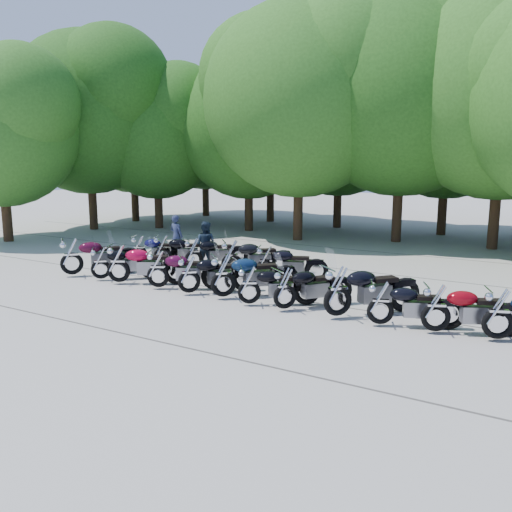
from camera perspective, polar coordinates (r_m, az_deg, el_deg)
The scene contains 31 objects.
ground at distance 14.18m, azimuth -3.14°, elevation -5.32°, with size 90.00×90.00×0.00m, color gray.
tree_0 at distance 33.54m, azimuth -12.91°, elevation 12.91°, with size 7.50×7.50×9.21m.
tree_1 at distance 29.96m, azimuth -10.46°, elevation 12.58°, with size 6.97×6.97×8.55m.
tree_2 at distance 28.41m, azimuth -0.78°, elevation 13.38°, with size 7.31×7.31×8.97m.
tree_3 at distance 25.30m, azimuth 4.61°, elevation 16.01°, with size 8.70×8.70×10.67m.
tree_4 at distance 25.55m, azimuth 15.20°, elevation 16.34°, with size 9.13×9.13×11.20m.
tree_5 at distance 24.83m, azimuth 24.69°, elevation 15.81°, with size 9.04×9.04×11.10m.
tree_9 at distance 35.87m, azimuth -5.44°, elevation 13.05°, with size 7.59×7.59×9.32m.
tree_10 at distance 32.51m, azimuth 1.56°, elevation 13.61°, with size 7.78×7.78×9.55m.
tree_11 at distance 30.03m, azimuth 8.79°, elevation 13.45°, with size 7.56×7.56×9.28m.
tree_12 at distance 28.43m, azimuth 19.56°, elevation 13.63°, with size 7.88×7.88×9.67m.
tree_17 at distance 30.28m, azimuth -17.28°, elevation 14.13°, with size 8.31×8.31×10.20m.
motorcycle_0 at distance 18.47m, azimuth -18.86°, elevation 0.08°, with size 0.76×2.51×1.42m, color #3B081C, non-canonical shape.
motorcycle_1 at distance 17.63m, azimuth -16.06°, elevation -0.60°, with size 0.64×2.11×1.20m, color black, non-canonical shape.
motorcycle_2 at distance 16.95m, azimuth -14.29°, elevation -0.61°, with size 0.75×2.45×1.39m, color maroon, non-canonical shape.
motorcycle_3 at distance 16.06m, azimuth -10.30°, elevation -1.21°, with size 0.70×2.31×1.30m, color #3B0823, non-canonical shape.
motorcycle_4 at distance 15.29m, azimuth -7.06°, elevation -1.78°, with size 0.68×2.23×1.26m, color black, non-canonical shape.
motorcycle_5 at distance 14.74m, azimuth -3.46°, elevation -1.91°, with size 0.75×2.48×1.40m, color #0D213C, non-canonical shape.
motorcycle_6 at distance 14.07m, azimuth -0.71°, elevation -2.94°, with size 0.64×2.09×1.18m, color black, non-canonical shape.
motorcycle_7 at distance 13.61m, azimuth 3.08°, elevation -3.27°, with size 0.67×2.21×1.25m, color black, non-canonical shape.
motorcycle_8 at distance 13.08m, azimuth 8.62°, elevation -3.48°, with size 0.78×2.57×1.45m, color black, non-canonical shape.
motorcycle_9 at distance 12.69m, azimuth 12.99°, elevation -4.68°, with size 0.64×2.12×1.20m, color black, non-canonical shape.
motorcycle_10 at distance 12.49m, azimuth 18.46°, elevation -5.03°, with size 0.68×2.23×1.26m, color maroon, non-canonical shape.
motorcycle_11 at distance 12.43m, azimuth 24.20°, elevation -5.40°, with size 0.70×2.30×1.30m, color black, non-canonical shape.
motorcycle_12 at distance 20.05m, azimuth -12.19°, elevation 0.85°, with size 0.63×2.09×1.18m, color #0F0E3E, non-canonical shape.
motorcycle_13 at distance 19.32m, azimuth -9.78°, elevation 0.72°, with size 0.69×2.26×1.28m, color black, non-canonical shape.
motorcycle_14 at distance 18.59m, azimuth -6.59°, elevation 0.40°, with size 0.68×2.24×1.26m, color black, non-canonical shape.
motorcycle_15 at distance 17.58m, azimuth -2.59°, elevation 0.02°, with size 0.72×2.38×1.35m, color black, non-canonical shape.
motorcycle_16 at distance 16.95m, azimuth 1.07°, elevation -0.54°, with size 0.67×2.20×1.24m, color black, non-canonical shape.
rider_0 at distance 21.16m, azimuth -8.38°, elevation 2.09°, with size 0.60×0.39×1.64m, color #212946.
rider_1 at distance 19.03m, azimuth -5.37°, elevation 1.22°, with size 0.79×0.62×1.63m, color #1A2938.
Camera 1 is at (7.68, -11.29, 3.84)m, focal length 38.00 mm.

